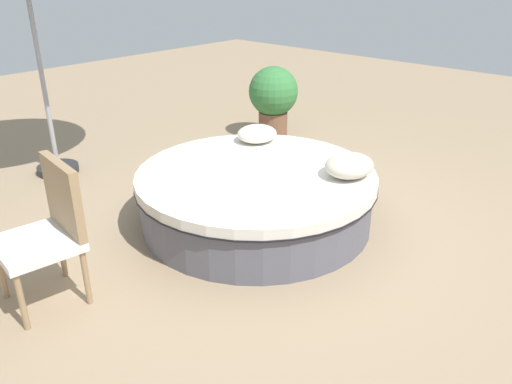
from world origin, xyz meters
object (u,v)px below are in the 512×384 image
round_bed (256,196)px  patio_chair (49,225)px  throw_pillow_0 (349,165)px  throw_pillow_1 (257,134)px  planter (273,97)px

round_bed → patio_chair: (1.74, -0.28, 0.31)m
throw_pillow_0 → throw_pillow_1: 1.18m
planter → throw_pillow_1: bearing=34.6°
throw_pillow_1 → patio_chair: patio_chair is taller
round_bed → throw_pillow_0: size_ratio=4.60×
round_bed → planter: bearing=-143.1°
round_bed → planter: planter is taller
patio_chair → planter: size_ratio=1.06×
round_bed → patio_chair: bearing=-9.0°
throw_pillow_0 → patio_chair: size_ratio=0.46×
patio_chair → planter: patio_chair is taller
patio_chair → planter: bearing=-64.4°
throw_pillow_1 → planter: size_ratio=0.45×
round_bed → planter: (-1.94, -1.45, 0.29)m
round_bed → throw_pillow_1: size_ratio=5.09×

